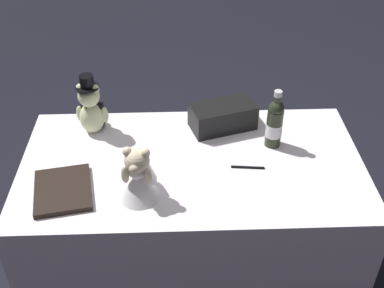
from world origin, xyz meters
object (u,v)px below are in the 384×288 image
champagne_bottle (275,123)px  gift_case_black (223,116)px  guestbook (63,190)px  teddy_bear_groom (91,109)px  signing_pen (249,167)px  teddy_bear_bride (139,174)px

champagne_bottle → gift_case_black: 0.27m
guestbook → teddy_bear_groom: bearing=-110.2°
teddy_bear_groom → guestbook: size_ratio=1.11×
gift_case_black → teddy_bear_groom: bearing=0.7°
champagne_bottle → signing_pen: size_ratio=1.87×
teddy_bear_groom → gift_case_black: size_ratio=0.90×
teddy_bear_bride → champagne_bottle: bearing=-152.0°
teddy_bear_groom → champagne_bottle: teddy_bear_groom is taller
gift_case_black → guestbook: (0.68, 0.44, -0.05)m
teddy_bear_groom → teddy_bear_bride: 0.51m
champagne_bottle → signing_pen: bearing=52.5°
teddy_bear_groom → teddy_bear_bride: (-0.24, 0.45, -0.02)m
signing_pen → champagne_bottle: bearing=-127.5°
gift_case_black → signing_pen: bearing=105.6°
teddy_bear_groom → teddy_bear_bride: teddy_bear_groom is taller
gift_case_black → champagne_bottle: bearing=145.7°
champagne_bottle → gift_case_black: size_ratio=0.85×
teddy_bear_groom → gift_case_black: teddy_bear_groom is taller
champagne_bottle → signing_pen: 0.24m
gift_case_black → guestbook: bearing=32.6°
signing_pen → guestbook: (0.77, 0.12, 0.01)m
champagne_bottle → gift_case_black: bearing=-34.3°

